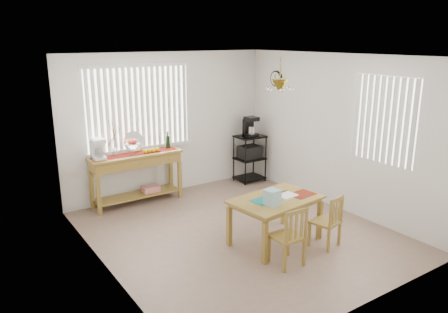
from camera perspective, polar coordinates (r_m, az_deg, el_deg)
ground at (r=6.67m, az=1.96°, el=-9.95°), size 4.00×4.50×0.01m
room_shell at (r=6.16m, az=2.04°, el=4.54°), size 4.20×4.70×2.70m
sideboard at (r=7.74m, az=-11.32°, el=-1.24°), size 1.60×0.45×0.90m
sideboard_items at (r=7.57m, az=-13.25°, el=1.14°), size 1.52×0.38×0.69m
wire_cart at (r=8.83m, az=3.37°, el=0.35°), size 0.55×0.44×0.94m
cart_items at (r=8.71m, az=3.39°, el=3.89°), size 0.22×0.27×0.39m
dining_table at (r=6.20m, az=6.78°, el=-6.10°), size 1.33×0.94×0.66m
table_items at (r=5.99m, az=6.80°, el=-5.27°), size 0.99×0.43×0.21m
chair_left at (r=5.69m, az=8.46°, el=-10.34°), size 0.39×0.39×0.80m
chair_right at (r=6.28m, az=13.35°, el=-8.28°), size 0.42×0.42×0.76m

